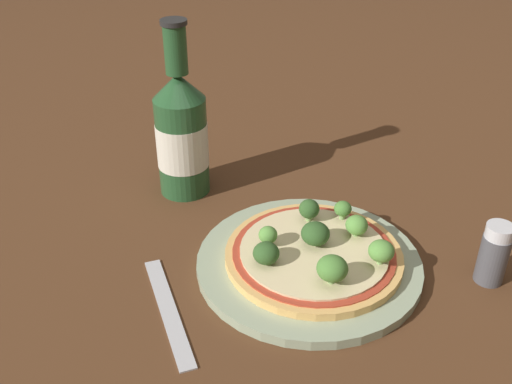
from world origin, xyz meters
TOP-DOWN VIEW (x-y plane):
  - ground_plane at (0.00, 0.00)m, footprint 3.00×3.00m
  - plate at (0.01, -0.02)m, footprint 0.27×0.27m
  - pizza at (0.02, -0.02)m, footprint 0.21×0.21m
  - broccoli_floret_0 at (0.02, -0.01)m, footprint 0.03×0.03m
  - broccoli_floret_1 at (0.08, -0.06)m, footprint 0.03×0.03m
  - broccoli_floret_2 at (0.08, 0.03)m, footprint 0.02×0.02m
  - broccoli_floret_3 at (0.08, -0.01)m, footprint 0.03×0.03m
  - broccoli_floret_4 at (-0.04, -0.02)m, footprint 0.03×0.03m
  - broccoli_floret_5 at (0.04, 0.04)m, footprint 0.03×0.03m
  - broccoli_floret_6 at (0.01, -0.08)m, footprint 0.03×0.03m
  - broccoli_floret_7 at (-0.03, 0.01)m, footprint 0.02×0.02m
  - beer_bottle at (-0.08, 0.21)m, footprint 0.07×0.07m
  - pepper_shaker at (0.20, -0.10)m, footprint 0.03×0.03m
  - fork at (-0.16, -0.04)m, footprint 0.02×0.18m

SIDE VIEW (x-z plane):
  - ground_plane at x=0.00m, z-range 0.00..0.00m
  - fork at x=-0.16m, z-range 0.00..0.00m
  - plate at x=0.01m, z-range 0.00..0.01m
  - pizza at x=0.02m, z-range 0.01..0.03m
  - pepper_shaker at x=0.20m, z-range 0.00..0.08m
  - broccoli_floret_4 at x=-0.04m, z-range 0.03..0.05m
  - broccoli_floret_2 at x=0.08m, z-range 0.03..0.05m
  - broccoli_floret_3 at x=0.08m, z-range 0.03..0.05m
  - broccoli_floret_7 at x=-0.03m, z-range 0.03..0.05m
  - broccoli_floret_0 at x=0.02m, z-range 0.03..0.06m
  - broccoli_floret_5 at x=0.04m, z-range 0.03..0.06m
  - broccoli_floret_1 at x=0.08m, z-range 0.03..0.06m
  - broccoli_floret_6 at x=0.01m, z-range 0.03..0.06m
  - beer_bottle at x=-0.08m, z-range -0.03..0.21m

